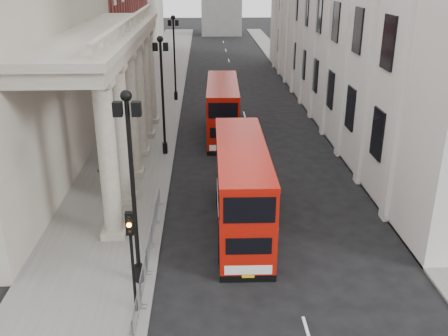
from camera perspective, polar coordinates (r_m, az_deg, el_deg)
The scene contains 14 objects.
sidewalk_west at distance 46.24m, azimuth -8.85°, elevation 5.84°, with size 6.00×140.00×0.12m, color slate.
sidewalk_east at distance 47.29m, azimuth 11.54°, elevation 6.01°, with size 3.00×140.00×0.12m, color slate.
kerb at distance 46.00m, azimuth -5.18°, elevation 5.94°, with size 0.20×140.00×0.14m, color slate.
portico_building at distance 35.27m, azimuth -23.86°, elevation 9.23°, with size 9.00×28.00×12.00m, color gray.
lamp_post_south at distance 19.96m, azimuth -10.45°, elevation -1.16°, with size 1.05×0.44×8.32m.
lamp_post_mid at distance 35.17m, azimuth -7.06°, elevation 9.05°, with size 1.05×0.44×8.32m.
lamp_post_north at distance 50.87m, azimuth -5.70°, elevation 13.03°, with size 1.05×0.44×8.32m.
traffic_light at distance 18.96m, azimuth -10.57°, elevation -8.57°, with size 0.28×0.33×4.30m.
crowd_barriers at distance 20.46m, azimuth -9.57°, elevation -14.13°, with size 0.50×18.75×1.10m.
bus_near at distance 25.41m, azimuth 2.01°, elevation -2.03°, with size 2.60×10.28×4.42m.
bus_far at distance 40.11m, azimuth -0.17°, elevation 6.87°, with size 2.69×10.01×4.29m.
pedestrian_a at distance 33.12m, azimuth -10.33°, elevation 0.89°, with size 0.60×0.40×1.66m, color black.
pedestrian_b at distance 31.37m, azimuth -13.58°, elevation -0.45°, with size 0.87×0.68×1.79m, color #282420.
pedestrian_c at distance 36.65m, azimuth -11.56°, elevation 2.82°, with size 0.79×0.51×1.61m, color black.
Camera 1 is at (2.28, -14.20, 12.57)m, focal length 40.00 mm.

